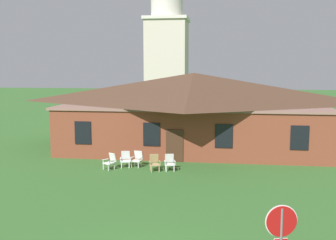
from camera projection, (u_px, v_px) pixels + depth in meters
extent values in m
cube|color=brown|center=(193.00, 126.00, 30.67)|extent=(18.31, 10.00, 3.20)
cube|color=#8C6458|center=(194.00, 104.00, 30.45)|extent=(18.67, 10.20, 0.16)
pyramid|color=#4C3323|center=(194.00, 88.00, 30.29)|extent=(19.04, 10.40, 2.24)
cube|color=black|center=(83.00, 133.00, 26.64)|extent=(1.10, 0.06, 1.50)
cube|color=black|center=(152.00, 134.00, 26.02)|extent=(1.10, 0.06, 1.50)
cube|color=black|center=(224.00, 136.00, 25.40)|extent=(1.10, 0.06, 1.50)
cube|color=black|center=(300.00, 138.00, 24.77)|extent=(1.10, 0.06, 1.50)
cube|color=#422819|center=(175.00, 146.00, 25.91)|extent=(1.10, 0.06, 2.10)
cube|color=beige|center=(167.00, 69.00, 49.29)|extent=(4.80, 4.80, 11.48)
cube|color=silver|center=(167.00, 19.00, 48.51)|extent=(5.18, 5.18, 0.36)
cylinder|color=silver|center=(167.00, 8.00, 48.35)|extent=(3.80, 3.80, 2.20)
cylinder|color=white|center=(281.00, 221.00, 9.75)|extent=(0.78, 0.22, 0.81)
cylinder|color=#B71414|center=(282.00, 222.00, 9.72)|extent=(0.74, 0.21, 0.76)
cube|color=silver|center=(109.00, 168.00, 23.76)|extent=(0.07, 0.07, 0.36)
cube|color=silver|center=(103.00, 167.00, 24.07)|extent=(0.07, 0.07, 0.36)
cube|color=silver|center=(114.00, 167.00, 24.09)|extent=(0.07, 0.07, 0.36)
cube|color=silver|center=(109.00, 165.00, 24.39)|extent=(0.07, 0.07, 0.36)
cube|color=silver|center=(109.00, 163.00, 24.05)|extent=(0.74, 0.73, 0.05)
cube|color=silver|center=(113.00, 157.00, 24.24)|extent=(0.53, 0.44, 0.54)
cube|color=silver|center=(112.00, 161.00, 23.82)|extent=(0.31, 0.42, 0.03)
cube|color=silver|center=(110.00, 163.00, 23.71)|extent=(0.06, 0.06, 0.22)
cube|color=silver|center=(105.00, 159.00, 24.20)|extent=(0.31, 0.42, 0.03)
cube|color=silver|center=(103.00, 162.00, 24.10)|extent=(0.06, 0.06, 0.22)
cube|color=white|center=(129.00, 165.00, 24.41)|extent=(0.06, 0.06, 0.36)
cube|color=white|center=(121.00, 165.00, 24.38)|extent=(0.06, 0.06, 0.36)
cube|color=white|center=(129.00, 164.00, 24.85)|extent=(0.06, 0.06, 0.36)
cube|color=white|center=(122.00, 164.00, 24.82)|extent=(0.06, 0.06, 0.36)
cube|color=white|center=(125.00, 161.00, 24.59)|extent=(0.63, 0.62, 0.05)
cube|color=white|center=(126.00, 155.00, 24.86)|extent=(0.54, 0.29, 0.54)
cube|color=white|center=(130.00, 158.00, 24.56)|extent=(0.15, 0.47, 0.03)
cube|color=white|center=(130.00, 160.00, 24.41)|extent=(0.05, 0.05, 0.22)
cube|color=white|center=(121.00, 158.00, 24.53)|extent=(0.15, 0.47, 0.03)
cube|color=white|center=(120.00, 161.00, 24.38)|extent=(0.05, 0.05, 0.22)
cube|color=silver|center=(138.00, 165.00, 24.41)|extent=(0.06, 0.06, 0.36)
cube|color=silver|center=(131.00, 165.00, 24.57)|extent=(0.06, 0.06, 0.36)
cube|color=silver|center=(141.00, 164.00, 24.82)|extent=(0.06, 0.06, 0.36)
cube|color=silver|center=(135.00, 163.00, 24.98)|extent=(0.06, 0.06, 0.36)
cube|color=silver|center=(136.00, 161.00, 24.67)|extent=(0.64, 0.63, 0.05)
cube|color=silver|center=(139.00, 155.00, 24.92)|extent=(0.54, 0.30, 0.54)
cube|color=silver|center=(141.00, 158.00, 24.52)|extent=(0.16, 0.47, 0.03)
cube|color=silver|center=(140.00, 160.00, 24.39)|extent=(0.05, 0.05, 0.22)
cube|color=silver|center=(132.00, 157.00, 24.73)|extent=(0.16, 0.47, 0.03)
cube|color=silver|center=(131.00, 160.00, 24.59)|extent=(0.05, 0.05, 0.22)
cube|color=tan|center=(159.00, 169.00, 23.55)|extent=(0.06, 0.06, 0.36)
cube|color=tan|center=(151.00, 169.00, 23.47)|extent=(0.06, 0.06, 0.36)
cube|color=tan|center=(158.00, 167.00, 23.98)|extent=(0.06, 0.06, 0.36)
cube|color=tan|center=(150.00, 167.00, 23.90)|extent=(0.06, 0.06, 0.36)
cube|color=tan|center=(155.00, 165.00, 23.70)|extent=(0.67, 0.66, 0.05)
cube|color=tan|center=(154.00, 158.00, 23.96)|extent=(0.55, 0.34, 0.54)
cube|color=tan|center=(160.00, 161.00, 23.70)|extent=(0.20, 0.46, 0.03)
cube|color=tan|center=(160.00, 164.00, 23.56)|extent=(0.05, 0.05, 0.22)
cube|color=tan|center=(150.00, 162.00, 23.60)|extent=(0.20, 0.46, 0.03)
cube|color=tan|center=(150.00, 164.00, 23.46)|extent=(0.05, 0.05, 0.22)
cube|color=silver|center=(174.00, 169.00, 23.60)|extent=(0.06, 0.06, 0.36)
cube|color=silver|center=(166.00, 169.00, 23.56)|extent=(0.06, 0.06, 0.36)
cube|color=silver|center=(173.00, 167.00, 24.04)|extent=(0.06, 0.06, 0.36)
cube|color=silver|center=(166.00, 167.00, 24.00)|extent=(0.06, 0.06, 0.36)
cube|color=silver|center=(170.00, 164.00, 23.78)|extent=(0.64, 0.63, 0.05)
cube|color=silver|center=(169.00, 158.00, 24.04)|extent=(0.54, 0.30, 0.54)
cube|color=silver|center=(175.00, 161.00, 23.76)|extent=(0.16, 0.47, 0.03)
cube|color=silver|center=(175.00, 164.00, 23.61)|extent=(0.05, 0.05, 0.22)
cube|color=silver|center=(165.00, 161.00, 23.71)|extent=(0.16, 0.47, 0.03)
cube|color=silver|center=(165.00, 164.00, 23.56)|extent=(0.05, 0.05, 0.22)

